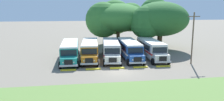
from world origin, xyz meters
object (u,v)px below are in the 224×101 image
(parked_bus_slot_0, at_px, (70,50))
(parked_bus_slot_2, at_px, (111,49))
(parked_bus_slot_4, at_px, (151,48))
(secondary_tree, at_px, (158,18))
(parked_bus_slot_1, at_px, (90,49))
(parked_bus_slot_3, at_px, (130,49))
(utility_pole, at_px, (193,37))
(broad_shade_tree, at_px, (116,18))

(parked_bus_slot_0, bearing_deg, parked_bus_slot_2, 93.23)
(parked_bus_slot_4, distance_m, secondary_tree, 9.63)
(parked_bus_slot_1, bearing_deg, parked_bus_slot_3, 91.04)
(parked_bus_slot_4, bearing_deg, secondary_tree, 155.25)
(parked_bus_slot_1, bearing_deg, parked_bus_slot_4, 91.69)
(parked_bus_slot_0, distance_m, parked_bus_slot_4, 13.23)
(parked_bus_slot_1, bearing_deg, parked_bus_slot_0, -75.80)
(parked_bus_slot_2, bearing_deg, parked_bus_slot_4, 93.75)
(parked_bus_slot_1, distance_m, parked_bus_slot_2, 3.40)
(parked_bus_slot_0, relative_size, utility_pole, 1.44)
(parked_bus_slot_1, bearing_deg, secondary_tree, 121.73)
(parked_bus_slot_3, height_order, secondary_tree, secondary_tree)
(parked_bus_slot_0, relative_size, parked_bus_slot_1, 0.99)
(parked_bus_slot_0, xyz_separation_m, parked_bus_slot_3, (9.60, 0.19, 0.00))
(parked_bus_slot_3, bearing_deg, utility_pole, 59.62)
(parked_bus_slot_2, height_order, parked_bus_slot_4, same)
(parked_bus_slot_0, xyz_separation_m, parked_bus_slot_2, (6.55, 0.34, 0.00))
(parked_bus_slot_1, height_order, broad_shade_tree, broad_shade_tree)
(parked_bus_slot_2, distance_m, secondary_tree, 13.55)
(parked_bus_slot_4, xyz_separation_m, utility_pole, (4.54, -4.99, 2.44))
(parked_bus_slot_1, height_order, parked_bus_slot_3, same)
(parked_bus_slot_2, height_order, utility_pole, utility_pole)
(parked_bus_slot_2, xyz_separation_m, secondary_tree, (10.42, 7.39, 4.52))
(parked_bus_slot_0, bearing_deg, parked_bus_slot_3, 91.37)
(parked_bus_slot_0, relative_size, parked_bus_slot_2, 0.99)
(parked_bus_slot_1, distance_m, secondary_tree, 16.21)
(parked_bus_slot_1, xyz_separation_m, parked_bus_slot_3, (6.44, -0.36, 0.00))
(utility_pole, bearing_deg, parked_bus_slot_1, 159.58)
(secondary_tree, xyz_separation_m, utility_pole, (0.81, -12.62, -2.08))
(parked_bus_slot_3, xyz_separation_m, utility_pole, (8.18, -5.08, 2.44))
(parked_bus_slot_3, relative_size, secondary_tree, 0.91)
(parked_bus_slot_0, relative_size, secondary_tree, 0.90)
(parked_bus_slot_4, distance_m, utility_pole, 7.17)
(secondary_tree, distance_m, utility_pole, 12.82)
(parked_bus_slot_1, relative_size, parked_bus_slot_3, 1.01)
(parked_bus_slot_2, distance_m, broad_shade_tree, 13.16)
(parked_bus_slot_2, bearing_deg, broad_shade_tree, 172.38)
(parked_bus_slot_4, bearing_deg, parked_bus_slot_0, -88.24)
(parked_bus_slot_4, distance_m, broad_shade_tree, 13.61)
(parked_bus_slot_0, xyz_separation_m, secondary_tree, (16.97, 7.73, 4.52))
(parked_bus_slot_0, height_order, parked_bus_slot_2, same)
(parked_bus_slot_1, xyz_separation_m, secondary_tree, (13.81, 7.18, 4.52))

